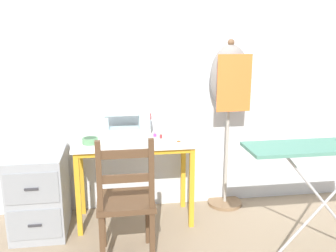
{
  "coord_description": "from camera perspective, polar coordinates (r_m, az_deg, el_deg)",
  "views": [
    {
      "loc": [
        -0.16,
        -2.77,
        1.61
      ],
      "look_at": [
        0.29,
        0.21,
        0.84
      ],
      "focal_mm": 40.0,
      "sensor_mm": 36.0,
      "label": 1
    }
  ],
  "objects": [
    {
      "name": "sewing_table",
      "position": [
        3.16,
        -5.2,
        -4.2
      ],
      "size": [
        1.0,
        0.46,
        0.72
      ],
      "color": "silver",
      "rests_on": "ground_plane"
    },
    {
      "name": "thread_spool_near_machine",
      "position": [
        3.23,
        -2.01,
        -1.37
      ],
      "size": [
        0.04,
        0.04,
        0.03
      ],
      "color": "purple",
      "rests_on": "sewing_table"
    },
    {
      "name": "fabric_bowl",
      "position": [
        3.09,
        -11.79,
        -2.18
      ],
      "size": [
        0.13,
        0.13,
        0.05
      ],
      "color": "#56895B",
      "rests_on": "sewing_table"
    },
    {
      "name": "filing_cabinet",
      "position": [
        3.27,
        -18.95,
        -9.48
      ],
      "size": [
        0.42,
        0.57,
        0.67
      ],
      "color": "#93999E",
      "rests_on": "ground_plane"
    },
    {
      "name": "scissors",
      "position": [
        3.1,
        2.13,
        -2.33
      ],
      "size": [
        0.13,
        0.05,
        0.01
      ],
      "color": "silver",
      "rests_on": "sewing_table"
    },
    {
      "name": "wooden_chair",
      "position": [
        2.69,
        -6.45,
        -11.45
      ],
      "size": [
        0.4,
        0.38,
        0.94
      ],
      "color": "#513823",
      "rests_on": "ground_plane"
    },
    {
      "name": "thread_spool_far_edge",
      "position": [
        3.13,
        -0.25,
        -1.84
      ],
      "size": [
        0.04,
        0.04,
        0.03
      ],
      "color": "silver",
      "rests_on": "sewing_table"
    },
    {
      "name": "wall_back",
      "position": [
        3.32,
        -5.78,
        8.38
      ],
      "size": [
        10.0,
        0.05,
        2.55
      ],
      "color": "silver",
      "rests_on": "ground_plane"
    },
    {
      "name": "thread_spool_mid_table",
      "position": [
        3.17,
        -1.09,
        -1.58
      ],
      "size": [
        0.03,
        0.03,
        0.04
      ],
      "color": "red",
      "rests_on": "sewing_table"
    },
    {
      "name": "dress_form",
      "position": [
        3.37,
        9.34,
        6.0
      ],
      "size": [
        0.35,
        0.32,
        1.55
      ],
      "color": "#846647",
      "rests_on": "ground_plane"
    },
    {
      "name": "sewing_machine",
      "position": [
        3.21,
        -5.89,
        0.51
      ],
      "size": [
        0.4,
        0.18,
        0.3
      ],
      "color": "silver",
      "rests_on": "sewing_table"
    },
    {
      "name": "ironing_board",
      "position": [
        2.81,
        23.48,
        -3.56
      ],
      "size": [
        1.19,
        0.32,
        0.86
      ],
      "color": "#518E7A",
      "rests_on": "ground_plane"
    },
    {
      "name": "ground_plane",
      "position": [
        3.21,
        -4.69,
        -15.89
      ],
      "size": [
        14.0,
        14.0,
        0.0
      ],
      "primitive_type": "plane",
      "color": "gray"
    }
  ]
}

